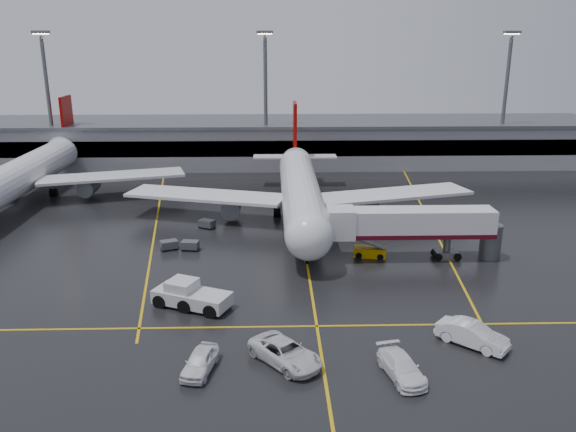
{
  "coord_description": "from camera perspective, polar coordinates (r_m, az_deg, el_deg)",
  "views": [
    {
      "loc": [
        -3.75,
        -67.84,
        24.19
      ],
      "look_at": [
        -2.0,
        -2.0,
        4.0
      ],
      "focal_mm": 36.31,
      "sensor_mm": 36.0,
      "label": 1
    }
  ],
  "objects": [
    {
      "name": "baggage_cart_b",
      "position": [
        70.82,
        -11.57,
        -2.75
      ],
      "size": [
        2.34,
        1.94,
        1.12
      ],
      "color": "#595B60",
      "rests_on": "ground"
    },
    {
      "name": "baggage_cart_c",
      "position": [
        77.93,
        -7.95,
        -0.73
      ],
      "size": [
        2.38,
        2.1,
        1.12
      ],
      "color": "#595B60",
      "rests_on": "ground"
    },
    {
      "name": "pushback_tractor",
      "position": [
        55.76,
        -9.56,
        -7.74
      ],
      "size": [
        7.85,
        5.64,
        2.6
      ],
      "color": "#BDBDBF",
      "rests_on": "ground"
    },
    {
      "name": "service_van_a",
      "position": [
        46.2,
        -0.25,
        -13.23
      ],
      "size": [
        6.44,
        6.87,
        1.8
      ],
      "primitive_type": "imported",
      "rotation": [
        0.0,
        0.0,
        0.7
      ],
      "color": "silver",
      "rests_on": "ground"
    },
    {
      "name": "belt_loader",
      "position": [
        67.87,
        8.04,
        -3.5
      ],
      "size": [
        3.92,
        2.4,
        2.32
      ],
      "color": "#C68F00",
      "rests_on": "ground"
    },
    {
      "name": "main_airliner",
      "position": [
        80.16,
        1.21,
        2.6
      ],
      "size": [
        48.8,
        45.6,
        14.1
      ],
      "color": "silver",
      "rests_on": "ground"
    },
    {
      "name": "apron_line_right",
      "position": [
        84.36,
        13.49,
        -0.1
      ],
      "size": [
        7.57,
        69.64,
        0.02
      ],
      "primitive_type": "cube",
      "rotation": [
        0.0,
        0.0,
        -0.1
      ],
      "color": "gold",
      "rests_on": "ground"
    },
    {
      "name": "apron_line_left",
      "position": [
        83.11,
        -12.73,
        -0.3
      ],
      "size": [
        9.99,
        69.35,
        0.02
      ],
      "primitive_type": "cube",
      "rotation": [
        0.0,
        0.0,
        0.14
      ],
      "color": "gold",
      "rests_on": "ground"
    },
    {
      "name": "service_van_d",
      "position": [
        45.76,
        -8.61,
        -13.88
      ],
      "size": [
        2.89,
        5.1,
        1.64
      ],
      "primitive_type": "imported",
      "rotation": [
        0.0,
        0.0,
        -0.21
      ],
      "color": "white",
      "rests_on": "ground"
    },
    {
      "name": "apron_line_stop",
      "position": [
        51.96,
        2.84,
        -10.71
      ],
      "size": [
        60.0,
        0.25,
        0.02
      ],
      "primitive_type": "cube",
      "color": "gold",
      "rests_on": "ground"
    },
    {
      "name": "light_mast_mid",
      "position": [
        110.27,
        -2.21,
        11.98
      ],
      "size": [
        3.0,
        1.2,
        25.45
      ],
      "color": "#595B60",
      "rests_on": "ground"
    },
    {
      "name": "apron_line_centre",
      "position": [
        72.12,
        1.55,
        -2.55
      ],
      "size": [
        0.25,
        90.0,
        0.02
      ],
      "primitive_type": "cube",
      "color": "gold",
      "rests_on": "ground"
    },
    {
      "name": "light_mast_left",
      "position": [
        117.73,
        -22.47,
        11.05
      ],
      "size": [
        3.0,
        1.2,
        25.45
      ],
      "color": "#595B60",
      "rests_on": "ground"
    },
    {
      "name": "light_mast_right",
      "position": [
        118.63,
        20.54,
        11.29
      ],
      "size": [
        3.0,
        1.2,
        25.45
      ],
      "color": "#595B60",
      "rests_on": "ground"
    },
    {
      "name": "second_airliner",
      "position": [
        99.39,
        -24.18,
        3.94
      ],
      "size": [
        48.8,
        45.6,
        14.1
      ],
      "color": "silver",
      "rests_on": "ground"
    },
    {
      "name": "service_van_b",
      "position": [
        45.44,
        11.06,
        -14.3
      ],
      "size": [
        3.4,
        5.84,
        1.59
      ],
      "primitive_type": "imported",
      "rotation": [
        0.0,
        0.0,
        0.23
      ],
      "color": "white",
      "rests_on": "ground"
    },
    {
      "name": "jet_bridge",
      "position": [
        66.92,
        12.05,
        -0.97
      ],
      "size": [
        19.9,
        3.4,
        6.05
      ],
      "color": "silver",
      "rests_on": "ground"
    },
    {
      "name": "ground",
      "position": [
        72.12,
        1.55,
        -2.56
      ],
      "size": [
        220.0,
        220.0,
        0.0
      ],
      "primitive_type": "plane",
      "color": "black",
      "rests_on": "ground"
    },
    {
      "name": "baggage_cart_a",
      "position": [
        70.23,
        -9.56,
        -2.81
      ],
      "size": [
        2.17,
        1.59,
        1.12
      ],
      "color": "#595B60",
      "rests_on": "ground"
    },
    {
      "name": "service_van_c",
      "position": [
        50.86,
        17.58,
        -10.99
      ],
      "size": [
        5.73,
        5.44,
        1.93
      ],
      "primitive_type": "imported",
      "rotation": [
        0.0,
        0.0,
        0.84
      ],
      "color": "white",
      "rests_on": "ground"
    },
    {
      "name": "terminal",
      "position": [
        117.52,
        0.33,
        7.31
      ],
      "size": [
        122.0,
        19.0,
        8.6
      ],
      "color": "gray",
      "rests_on": "ground"
    }
  ]
}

